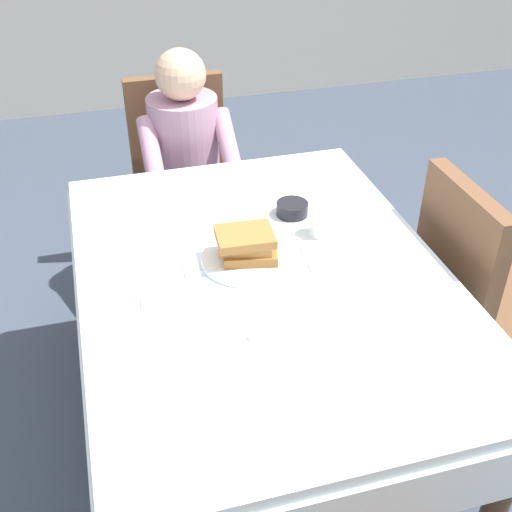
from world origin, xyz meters
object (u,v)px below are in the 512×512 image
plate_breakfast (246,259)px  spoon_near_edge (274,332)px  diner_person (186,154)px  knife_right_of_plate (306,255)px  dining_table_main (264,296)px  breakfast_stack (247,244)px  chair_right_side (475,286)px  fork_left_of_plate (187,274)px  cup_coffee (322,223)px  chair_diner (182,167)px  bowl_butter (292,209)px

plate_breakfast → spoon_near_edge: plate_breakfast is taller
diner_person → knife_right_of_plate: size_ratio=5.60×
diner_person → plate_breakfast: (0.02, -0.94, 0.08)m
dining_table_main → spoon_near_edge: (-0.05, -0.27, 0.09)m
dining_table_main → breakfast_stack: breakfast_stack is taller
dining_table_main → knife_right_of_plate: 0.19m
dining_table_main → plate_breakfast: (-0.04, 0.07, 0.10)m
chair_right_side → fork_left_of_plate: chair_right_side is taller
knife_right_of_plate → diner_person: bearing=17.3°
chair_right_side → breakfast_stack: bearing=-95.3°
spoon_near_edge → fork_left_of_plate: bearing=113.0°
chair_right_side → dining_table_main: bearing=-90.0°
dining_table_main → cup_coffee: size_ratio=13.49×
knife_right_of_plate → chair_diner: bearing=15.7°
chair_diner → breakfast_stack: bearing=91.2°
cup_coffee → fork_left_of_plate: cup_coffee is taller
breakfast_stack → fork_left_of_plate: 0.20m
dining_table_main → fork_left_of_plate: (-0.23, 0.05, 0.09)m
spoon_near_edge → knife_right_of_plate: bearing=51.8°
dining_table_main → plate_breakfast: bearing=117.2°
cup_coffee → knife_right_of_plate: bearing=-130.9°
diner_person → chair_right_side: diner_person is taller
dining_table_main → chair_right_side: chair_right_side is taller
plate_breakfast → bowl_butter: 0.32m
spoon_near_edge → dining_table_main: bearing=73.6°
dining_table_main → cup_coffee: 0.32m
dining_table_main → fork_left_of_plate: fork_left_of_plate is taller
plate_breakfast → chair_right_side: bearing=-5.1°
diner_person → breakfast_stack: bearing=91.4°
chair_right_side → fork_left_of_plate: bearing=-93.0°
diner_person → cup_coffee: 0.92m
knife_right_of_plate → breakfast_stack: bearing=88.4°
chair_diner → bowl_butter: 0.93m
dining_table_main → chair_diner: bearing=92.7°
chair_diner → cup_coffee: (0.30, -1.01, 0.25)m
spoon_near_edge → bowl_butter: bearing=61.4°
diner_person → dining_table_main: bearing=93.2°
plate_breakfast → cup_coffee: size_ratio=2.48×
chair_diner → bowl_butter: size_ratio=8.45×
chair_right_side → fork_left_of_plate: size_ratio=5.17×
chair_right_side → knife_right_of_plate: size_ratio=4.65×
plate_breakfast → knife_right_of_plate: (0.19, -0.02, -0.01)m
bowl_butter → spoon_near_edge: (-0.24, -0.57, -0.02)m
diner_person → fork_left_of_plate: (-0.17, -0.96, 0.07)m
breakfast_stack → knife_right_of_plate: (0.19, -0.02, -0.06)m
breakfast_stack → knife_right_of_plate: size_ratio=1.00×
breakfast_stack → fork_left_of_plate: size_ratio=1.11×
plate_breakfast → dining_table_main: bearing=-62.8°
chair_diner → chair_right_side: 1.43m
plate_breakfast → fork_left_of_plate: bearing=-174.0°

